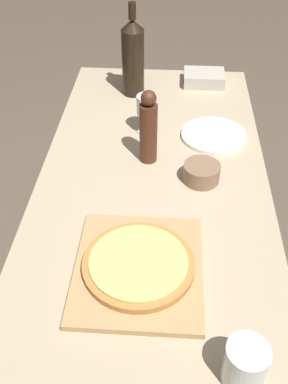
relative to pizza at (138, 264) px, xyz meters
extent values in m
plane|color=brown|center=(0.02, 0.31, -0.75)|extent=(12.00, 12.00, 0.00)
cube|color=tan|center=(0.02, 0.31, -0.04)|extent=(0.72, 1.65, 0.03)
cylinder|color=brown|center=(-0.28, 1.08, -0.41)|extent=(0.06, 0.06, 0.69)
cylinder|color=brown|center=(0.32, 1.08, -0.41)|extent=(0.06, 0.06, 0.69)
cube|color=tan|center=(0.00, 0.00, -0.02)|extent=(0.32, 0.36, 0.02)
cylinder|color=#BC7A3D|center=(0.00, 0.00, 0.00)|extent=(0.28, 0.28, 0.02)
cylinder|color=#E0C66B|center=(0.00, 0.00, 0.01)|extent=(0.25, 0.25, 0.01)
cylinder|color=black|center=(-0.09, 0.92, 0.10)|extent=(0.09, 0.09, 0.26)
cone|color=black|center=(-0.09, 0.92, 0.25)|extent=(0.09, 0.09, 0.04)
cylinder|color=black|center=(-0.09, 0.92, 0.30)|extent=(0.03, 0.03, 0.06)
cylinder|color=#4C2819|center=(0.00, 0.47, 0.07)|extent=(0.06, 0.06, 0.20)
sphere|color=#4C2819|center=(0.00, 0.47, 0.20)|extent=(0.05, 0.05, 0.05)
cylinder|color=silver|center=(-0.02, 0.64, -0.03)|extent=(0.07, 0.07, 0.00)
cylinder|color=silver|center=(-0.02, 0.64, 0.01)|extent=(0.01, 0.01, 0.07)
cylinder|color=silver|center=(-0.02, 0.64, 0.08)|extent=(0.07, 0.07, 0.07)
cylinder|color=#84664C|center=(0.17, 0.37, 0.00)|extent=(0.11, 0.11, 0.06)
cylinder|color=silver|center=(0.23, -0.26, 0.02)|extent=(0.09, 0.09, 0.10)
cylinder|color=white|center=(0.22, 0.62, -0.02)|extent=(0.23, 0.23, 0.01)
cube|color=#BCB7AD|center=(0.20, 1.02, 0.00)|extent=(0.17, 0.12, 0.05)
camera|label=1|loc=(0.06, -0.72, 0.85)|focal=42.00mm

